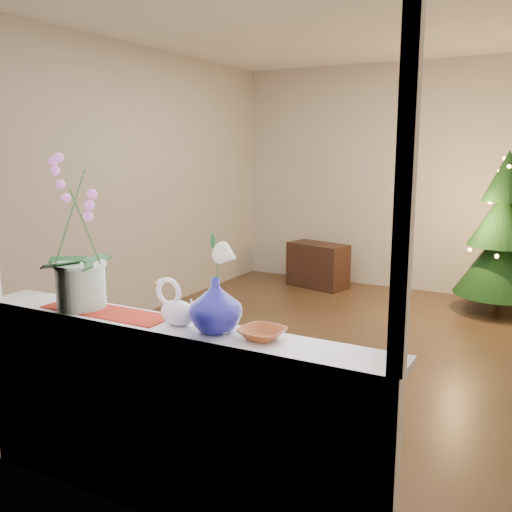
{
  "coord_description": "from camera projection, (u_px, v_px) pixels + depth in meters",
  "views": [
    {
      "loc": [
        1.55,
        -4.38,
        1.72
      ],
      "look_at": [
        -0.07,
        -1.4,
        1.07
      ],
      "focal_mm": 40.0,
      "sensor_mm": 36.0,
      "label": 1
    }
  ],
  "objects": [
    {
      "name": "ground",
      "position": [
        342.0,
        353.0,
        4.83
      ],
      "size": [
        5.0,
        5.0,
        0.0
      ],
      "primitive_type": "plane",
      "color": "#3B2718",
      "rests_on": "ground"
    },
    {
      "name": "wall_back",
      "position": [
        419.0,
        179.0,
        6.74
      ],
      "size": [
        4.5,
        0.1,
        2.7
      ],
      "primitive_type": "cube",
      "color": "beige",
      "rests_on": "ground"
    },
    {
      "name": "wall_front",
      "position": [
        147.0,
        235.0,
        2.42
      ],
      "size": [
        4.5,
        0.1,
        2.7
      ],
      "primitive_type": "cube",
      "color": "beige",
      "rests_on": "ground"
    },
    {
      "name": "wall_left",
      "position": [
        130.0,
        185.0,
        5.64
      ],
      "size": [
        0.1,
        5.0,
        2.7
      ],
      "primitive_type": "cube",
      "color": "beige",
      "rests_on": "ground"
    },
    {
      "name": "ceiling",
      "position": [
        352.0,
        15.0,
        4.32
      ],
      "size": [
        5.0,
        5.0,
        0.0
      ],
      "primitive_type": "plane",
      "color": "white",
      "rests_on": "wall_back"
    },
    {
      "name": "window_apron",
      "position": [
        159.0,
        428.0,
        2.63
      ],
      "size": [
        2.2,
        0.08,
        0.88
      ],
      "primitive_type": "cube",
      "color": "white",
      "rests_on": "ground"
    },
    {
      "name": "windowsill",
      "position": [
        168.0,
        328.0,
        2.62
      ],
      "size": [
        2.2,
        0.26,
        0.04
      ],
      "primitive_type": "cube",
      "color": "white",
      "rests_on": "window_apron"
    },
    {
      "name": "window_frame",
      "position": [
        148.0,
        151.0,
        2.38
      ],
      "size": [
        2.22,
        0.06,
        1.6
      ],
      "primitive_type": null,
      "color": "white",
      "rests_on": "windowsill"
    },
    {
      "name": "runner",
      "position": [
        106.0,
        312.0,
        2.79
      ],
      "size": [
        0.7,
        0.2,
        0.01
      ],
      "primitive_type": "cube",
      "color": "maroon",
      "rests_on": "windowsill"
    },
    {
      "name": "orchid_pot",
      "position": [
        78.0,
        233.0,
        2.79
      ],
      "size": [
        0.35,
        0.35,
        0.77
      ],
      "primitive_type": null,
      "rotation": [
        0.0,
        0.0,
        0.43
      ],
      "color": "white",
      "rests_on": "windowsill"
    },
    {
      "name": "swan",
      "position": [
        178.0,
        303.0,
        2.58
      ],
      "size": [
        0.26,
        0.16,
        0.2
      ],
      "primitive_type": null,
      "rotation": [
        0.0,
        0.0,
        0.24
      ],
      "color": "white",
      "rests_on": "windowsill"
    },
    {
      "name": "blue_vase",
      "position": [
        216.0,
        301.0,
        2.47
      ],
      "size": [
        0.29,
        0.29,
        0.28
      ],
      "primitive_type": "imported",
      "rotation": [
        0.0,
        0.0,
        0.09
      ],
      "color": "navy",
      "rests_on": "windowsill"
    },
    {
      "name": "lily",
      "position": [
        215.0,
        246.0,
        2.43
      ],
      "size": [
        0.15,
        0.09,
        0.21
      ],
      "primitive_type": null,
      "color": "beige",
      "rests_on": "blue_vase"
    },
    {
      "name": "paperweight",
      "position": [
        223.0,
        327.0,
        2.45
      ],
      "size": [
        0.08,
        0.08,
        0.06
      ],
      "primitive_type": "sphere",
      "rotation": [
        0.0,
        0.0,
        0.41
      ],
      "color": "silver",
      "rests_on": "windowsill"
    },
    {
      "name": "amber_dish",
      "position": [
        262.0,
        334.0,
        2.4
      ],
      "size": [
        0.18,
        0.18,
        0.04
      ],
      "primitive_type": "imported",
      "rotation": [
        0.0,
        0.0,
        -0.1
      ],
      "color": "#94451F",
      "rests_on": "windowsill"
    },
    {
      "name": "xmas_tree",
      "position": [
        503.0,
        233.0,
        5.88
      ],
      "size": [
        1.2,
        1.2,
        1.69
      ],
      "primitive_type": null,
      "rotation": [
        0.0,
        0.0,
        -0.38
      ],
      "color": "black",
      "rests_on": "ground"
    },
    {
      "name": "side_table",
      "position": [
        318.0,
        265.0,
        7.07
      ],
      "size": [
        0.8,
        0.53,
        0.55
      ],
      "primitive_type": "cube",
      "rotation": [
        0.0,
        0.0,
        -0.25
      ],
      "color": "black",
      "rests_on": "ground"
    }
  ]
}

